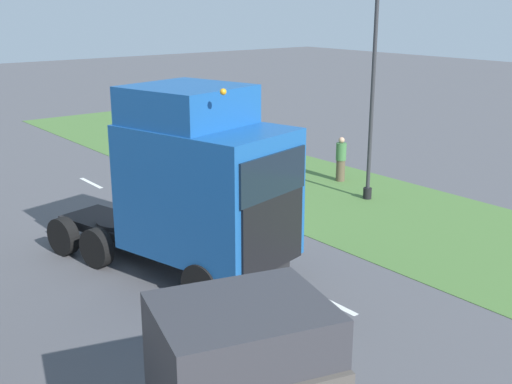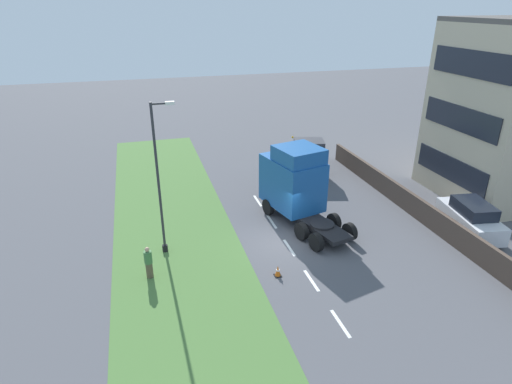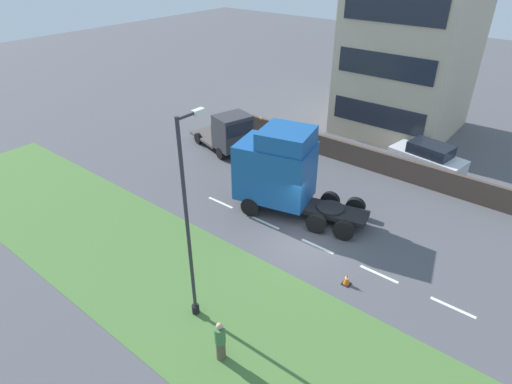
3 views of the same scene
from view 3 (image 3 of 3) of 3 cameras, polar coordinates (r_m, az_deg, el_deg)
name	(u,v)px [view 3 (image 3 of 3)]	position (r m, az deg, el deg)	size (l,w,h in m)	color
ground_plane	(305,241)	(21.39, 6.59, -6.48)	(120.00, 120.00, 0.00)	#515156
grass_verge	(223,312)	(17.80, -4.41, -15.63)	(7.00, 44.00, 0.01)	#4C7538
lane_markings	(317,246)	(21.12, 8.19, -7.17)	(0.16, 14.60, 0.00)	white
boundary_wall	(384,164)	(28.04, 16.76, 3.61)	(0.25, 24.00, 1.40)	#4C3D33
building_block	(411,51)	(34.34, 19.95, 17.21)	(8.83, 7.81, 12.82)	#C1B293
lorry_cab	(280,171)	(22.47, 3.20, 2.85)	(4.15, 7.33, 4.88)	black
flatbed_truck	(230,133)	(29.39, -3.53, 7.88)	(3.56, 5.56, 2.86)	#333338
parked_car	(427,159)	(28.94, 21.87, 4.14)	(2.61, 4.79, 2.02)	silver
lamp_post	(190,233)	(15.38, -8.82, -5.39)	(1.27, 0.30, 8.25)	black
pedestrian	(220,341)	(15.72, -4.78, -19.24)	(0.39, 0.39, 1.72)	brown
traffic_cone_lead	(347,279)	(19.11, 12.03, -11.28)	(0.36, 0.36, 0.58)	black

